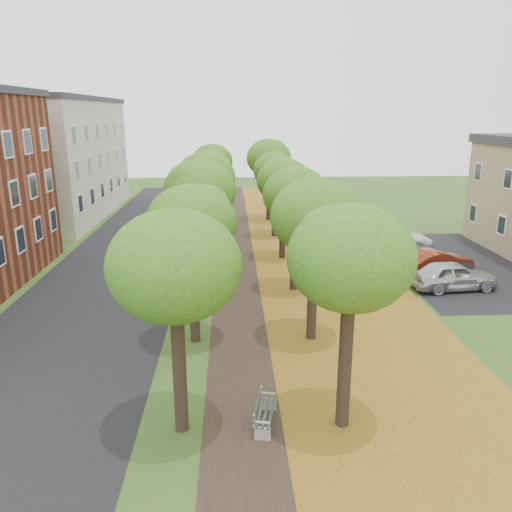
{
  "coord_description": "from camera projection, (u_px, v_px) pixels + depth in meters",
  "views": [
    {
      "loc": [
        -0.65,
        -12.93,
        9.07
      ],
      "look_at": [
        0.49,
        9.81,
        2.5
      ],
      "focal_mm": 35.0,
      "sensor_mm": 36.0,
      "label": 1
    }
  ],
  "objects": [
    {
      "name": "car_red",
      "position": [
        435.0,
        263.0,
        28.63
      ],
      "size": [
        4.89,
        3.1,
        1.52
      ],
      "primitive_type": "imported",
      "rotation": [
        0.0,
        0.0,
        1.92
      ],
      "color": "maroon",
      "rests_on": "ground"
    },
    {
      "name": "ground",
      "position": [
        256.0,
        427.0,
        14.96
      ],
      "size": [
        120.0,
        120.0,
        0.0
      ],
      "primitive_type": "plane",
      "color": "#2D4C19",
      "rests_on": "ground"
    },
    {
      "name": "footpath",
      "position": [
        243.0,
        272.0,
        29.35
      ],
      "size": [
        3.2,
        70.0,
        0.01
      ],
      "primitive_type": "cube",
      "color": "black",
      "rests_on": "ground"
    },
    {
      "name": "car_silver",
      "position": [
        453.0,
        275.0,
        26.36
      ],
      "size": [
        4.68,
        2.27,
        1.54
      ],
      "primitive_type": "imported",
      "rotation": [
        0.0,
        0.0,
        1.67
      ],
      "color": "#B4B4B9",
      "rests_on": "ground"
    },
    {
      "name": "street_asphalt",
      "position": [
        114.0,
        274.0,
        28.99
      ],
      "size": [
        8.0,
        70.0,
        0.01
      ],
      "primitive_type": "cube",
      "color": "black",
      "rests_on": "ground"
    },
    {
      "name": "bench",
      "position": [
        264.0,
        412.0,
        14.95
      ],
      "size": [
        0.81,
        1.75,
        0.8
      ],
      "rotation": [
        0.0,
        0.0,
        1.38
      ],
      "color": "#2B362F",
      "rests_on": "ground"
    },
    {
      "name": "car_grey",
      "position": [
        434.0,
        264.0,
        28.73
      ],
      "size": [
        4.89,
        2.38,
        1.37
      ],
      "primitive_type": "imported",
      "rotation": [
        0.0,
        0.0,
        1.47
      ],
      "color": "#37383D",
      "rests_on": "ground"
    },
    {
      "name": "parking_lot",
      "position": [
        460.0,
        264.0,
        30.96
      ],
      "size": [
        9.0,
        16.0,
        0.01
      ],
      "primitive_type": "cube",
      "color": "black",
      "rests_on": "ground"
    },
    {
      "name": "car_white",
      "position": [
        399.0,
        238.0,
        34.81
      ],
      "size": [
        5.03,
        3.46,
        1.28
      ],
      "primitive_type": "imported",
      "rotation": [
        0.0,
        0.0,
        1.25
      ],
      "color": "silver",
      "rests_on": "ground"
    },
    {
      "name": "tree_row_west",
      "position": [
        203.0,
        188.0,
        27.86
      ],
      "size": [
        3.58,
        33.58,
        6.56
      ],
      "color": "black",
      "rests_on": "ground"
    },
    {
      "name": "building_cream",
      "position": [
        47.0,
        157.0,
        44.36
      ],
      "size": [
        10.3,
        20.3,
        10.4
      ],
      "color": "beige",
      "rests_on": "ground"
    },
    {
      "name": "tree_row_east",
      "position": [
        289.0,
        188.0,
        28.09
      ],
      "size": [
        3.58,
        33.58,
        6.56
      ],
      "color": "black",
      "rests_on": "ground"
    },
    {
      "name": "leaf_verge",
      "position": [
        327.0,
        271.0,
        29.59
      ],
      "size": [
        7.5,
        70.0,
        0.01
      ],
      "primitive_type": "cube",
      "color": "#A2721D",
      "rests_on": "ground"
    }
  ]
}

